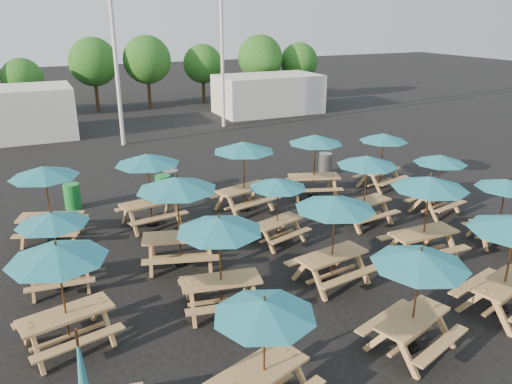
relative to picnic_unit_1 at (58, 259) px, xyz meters
name	(u,v)px	position (x,y,z in m)	size (l,w,h in m)	color
ground	(276,241)	(6.28, 2.76, -2.02)	(120.00, 120.00, 0.00)	black
picnic_unit_1	(58,259)	(0.00, 0.00, 0.00)	(2.38, 2.38, 2.36)	tan
picnic_unit_2	(53,223)	(0.05, 2.55, -0.24)	(1.90, 1.90, 2.08)	tan
picnic_unit_3	(44,176)	(0.06, 5.68, 0.03)	(2.58, 2.58, 2.40)	tan
picnic_unit_4	(265,315)	(3.00, -3.19, -0.19)	(2.27, 2.27, 2.14)	tan
picnic_unit_5	(220,231)	(3.39, -0.05, 0.00)	(2.30, 2.30, 2.36)	tan
picnic_unit_6	(177,189)	(3.17, 2.52, 0.18)	(2.69, 2.69, 2.57)	tan
picnic_unit_7	(148,164)	(3.10, 5.57, 0.08)	(2.36, 2.36, 2.45)	tan
picnic_unit_8	(420,265)	(6.41, -3.09, -0.06)	(2.43, 2.43, 2.29)	tan
picnic_unit_9	(335,208)	(6.43, -0.07, 0.04)	(2.32, 2.32, 2.40)	tan
picnic_unit_10	(278,187)	(6.26, 2.69, -0.26)	(2.15, 2.15, 2.06)	tan
picnic_unit_11	(244,151)	(6.39, 5.49, 0.14)	(2.59, 2.59, 2.53)	tan
picnic_unit_13	(429,188)	(9.50, -0.01, 0.10)	(2.11, 2.11, 2.48)	tan
picnic_unit_14	(367,165)	(9.52, 2.78, -0.01)	(2.22, 2.22, 2.34)	tan
picnic_unit_15	(315,143)	(9.39, 5.75, 0.05)	(2.57, 2.57, 2.41)	tan
picnic_unit_17	(505,188)	(12.30, -0.17, -0.26)	(2.16, 2.16, 2.06)	tan
picnic_unit_18	(440,163)	(12.36, 2.50, -0.21)	(2.13, 2.13, 2.11)	tan
picnic_unit_19	(383,141)	(12.32, 5.49, -0.11)	(2.31, 2.31, 2.23)	tan
waste_bin_0	(72,196)	(0.90, 8.22, -1.57)	(0.57, 0.57, 0.91)	#178232
waste_bin_1	(163,187)	(4.09, 7.83, -1.57)	(0.57, 0.57, 0.91)	#178232
waste_bin_2	(171,182)	(4.54, 8.32, -1.57)	(0.57, 0.57, 0.91)	gray
waste_bin_3	(325,164)	(11.29, 7.93, -1.57)	(0.57, 0.57, 0.91)	gray
mast_0	(113,26)	(4.28, 16.76, 3.98)	(0.20, 0.20, 12.00)	silver
mast_1	(222,24)	(10.78, 18.76, 3.98)	(0.20, 0.20, 12.00)	silver
event_tent_1	(268,94)	(15.28, 21.76, -0.72)	(7.00, 4.00, 2.60)	silver
tree_2	(22,79)	(-0.11, 26.41, 0.60)	(2.59, 2.59, 3.93)	#382314
tree_3	(93,62)	(4.53, 27.47, 1.38)	(3.36, 3.36, 5.09)	#382314
tree_4	(147,60)	(8.18, 27.01, 1.43)	(3.41, 3.41, 5.17)	#382314
tree_5	(203,64)	(12.50, 27.43, 0.95)	(2.94, 2.94, 4.45)	#382314
tree_6	(260,58)	(16.51, 25.65, 1.40)	(3.38, 3.38, 5.13)	#382314
tree_7	(299,62)	(19.90, 25.68, 0.97)	(2.95, 2.95, 4.48)	#382314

